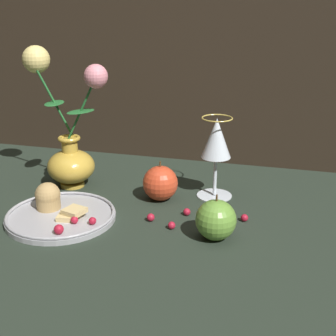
% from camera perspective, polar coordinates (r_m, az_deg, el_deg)
% --- Properties ---
extents(ground_plane, '(2.40, 2.40, 0.00)m').
position_cam_1_polar(ground_plane, '(1.01, -5.05, -4.63)').
color(ground_plane, '#232D23').
rests_on(ground_plane, ground).
extents(vase, '(0.21, 0.11, 0.32)m').
position_cam_1_polar(vase, '(1.10, -12.13, 3.44)').
color(vase, gold).
rests_on(vase, ground_plane).
extents(plate_with_pastries, '(0.22, 0.22, 0.07)m').
position_cam_1_polar(plate_with_pastries, '(0.97, -13.20, -5.22)').
color(plate_with_pastries, '#A3A3A8').
rests_on(plate_with_pastries, ground_plane).
extents(wine_glass, '(0.08, 0.08, 0.18)m').
position_cam_1_polar(wine_glass, '(1.02, 5.91, 3.16)').
color(wine_glass, silver).
rests_on(wine_glass, ground_plane).
extents(apple_beside_vase, '(0.08, 0.08, 0.09)m').
position_cam_1_polar(apple_beside_vase, '(0.86, 5.86, -6.31)').
color(apple_beside_vase, '#669938').
rests_on(apple_beside_vase, ground_plane).
extents(apple_near_glass, '(0.08, 0.08, 0.09)m').
position_cam_1_polar(apple_near_glass, '(1.02, -0.94, -1.86)').
color(apple_near_glass, '#D14223').
rests_on(apple_near_glass, ground_plane).
extents(berry_near_plate, '(0.02, 0.02, 0.02)m').
position_cam_1_polar(berry_near_plate, '(0.95, 6.30, -5.74)').
color(berry_near_plate, '#AD192D').
rests_on(berry_near_plate, ground_plane).
extents(berry_front_center, '(0.02, 0.02, 0.02)m').
position_cam_1_polar(berry_front_center, '(0.96, 2.31, -5.37)').
color(berry_front_center, '#AD192D').
rests_on(berry_front_center, ground_plane).
extents(berry_by_glass_stem, '(0.02, 0.02, 0.02)m').
position_cam_1_polar(berry_by_glass_stem, '(0.94, -2.12, -6.04)').
color(berry_by_glass_stem, '#AD192D').
rests_on(berry_by_glass_stem, ground_plane).
extents(berry_under_candlestick, '(0.01, 0.01, 0.01)m').
position_cam_1_polar(berry_under_candlestick, '(0.95, 9.30, -6.01)').
color(berry_under_candlestick, '#AD192D').
rests_on(berry_under_candlestick, ground_plane).
extents(berry_far_right, '(0.01, 0.01, 0.01)m').
position_cam_1_polar(berry_far_right, '(0.91, 0.44, -7.01)').
color(berry_far_right, '#AD192D').
rests_on(berry_far_right, ground_plane).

